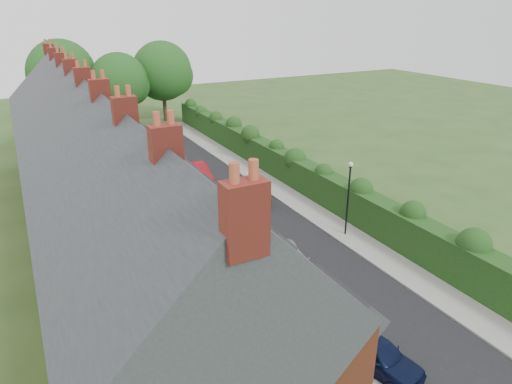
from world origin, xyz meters
TOP-DOWN VIEW (x-y plane):
  - ground at (0.00, 0.00)m, footprint 140.00×140.00m
  - road at (-0.50, 11.00)m, footprint 6.00×58.00m
  - pavement_hedge_side at (3.60, 11.00)m, footprint 2.20×58.00m
  - pavement_house_side at (-4.35, 11.00)m, footprint 1.70×58.00m
  - kerb_hedge_side at (2.55, 11.00)m, footprint 0.18×58.00m
  - kerb_house_side at (-3.55, 11.00)m, footprint 0.18×58.00m
  - hedge at (5.40, 11.00)m, footprint 2.10×58.00m
  - terrace_row at (-10.87, 9.98)m, footprint 9.05×40.50m
  - garden_wall_row at (-5.35, 10.00)m, footprint 0.35×40.35m
  - lamppost at (3.40, 4.00)m, footprint 0.32×0.32m
  - tree_far_left at (-2.65, 40.08)m, footprint 7.14×6.80m
  - tree_far_right at (3.39, 42.08)m, footprint 7.98×7.60m
  - tree_far_back at (-8.59, 43.08)m, footprint 8.40×8.00m
  - car_navy at (-3.00, -6.20)m, footprint 2.50×4.35m
  - car_silver_a at (-3.00, -4.20)m, footprint 2.34×4.17m
  - car_silver_b at (-2.62, 1.40)m, footprint 3.22×5.80m
  - car_white at (-2.26, 10.60)m, footprint 2.86×5.25m
  - car_green at (-1.60, 12.60)m, footprint 1.55×3.82m
  - car_red at (-1.65, 18.20)m, footprint 1.97×4.97m
  - car_beige at (-2.75, 25.60)m, footprint 2.76×5.22m
  - car_grey at (-3.00, 32.84)m, footprint 2.21×5.01m
  - car_black at (-3.00, 38.60)m, footprint 2.95×4.89m
  - horse at (0.91, 10.74)m, footprint 1.41×1.89m
  - horse_cart at (0.91, 12.59)m, footprint 1.33×2.93m

SIDE VIEW (x-z plane):
  - ground at x=0.00m, z-range 0.00..0.00m
  - road at x=-0.50m, z-range 0.00..0.02m
  - pavement_hedge_side at x=3.60m, z-range 0.00..0.12m
  - pavement_house_side at x=-4.35m, z-range 0.00..0.12m
  - kerb_hedge_side at x=2.55m, z-range 0.00..0.13m
  - kerb_house_side at x=-3.55m, z-range 0.00..0.13m
  - garden_wall_row at x=-5.35m, z-range -0.09..1.01m
  - car_green at x=-1.60m, z-range 0.00..1.30m
  - car_silver_a at x=-3.00m, z-range 0.00..1.30m
  - car_navy at x=-3.00m, z-range 0.00..1.39m
  - car_beige at x=-2.75m, z-range 0.00..1.40m
  - car_grey at x=-3.00m, z-range 0.00..1.43m
  - car_white at x=-2.26m, z-range 0.00..1.44m
  - horse at x=0.91m, z-range 0.00..1.45m
  - car_silver_b at x=-2.62m, z-range 0.00..1.53m
  - car_black at x=-3.00m, z-range 0.00..1.56m
  - car_red at x=-1.65m, z-range 0.00..1.61m
  - horse_cart at x=0.91m, z-range 0.15..2.27m
  - hedge at x=5.40m, z-range 0.18..3.03m
  - lamppost at x=3.40m, z-range 0.72..5.88m
  - terrace_row at x=-10.87m, z-range -1.28..10.22m
  - tree_far_left at x=-2.65m, z-range 1.07..10.36m
  - tree_far_right at x=3.39m, z-range 1.16..11.47m
  - tree_far_back at x=-8.59m, z-range 1.21..12.03m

